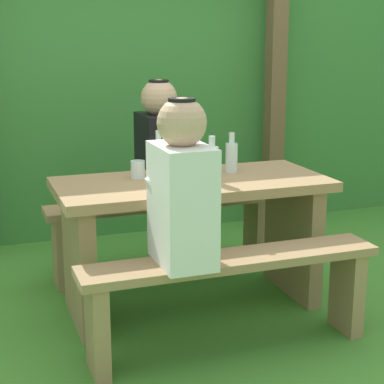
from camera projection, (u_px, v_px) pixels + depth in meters
ground_plane at (192, 306)px, 3.47m from camera, size 12.00×12.00×0.00m
hedge_backdrop at (109, 89)px, 4.99m from camera, size 6.40×1.05×2.04m
pergola_post_right at (275, 100)px, 4.72m from camera, size 0.12×0.12×1.91m
picnic_table at (192, 221)px, 3.36m from camera, size 1.40×0.64×0.70m
bench_near at (231, 284)px, 2.91m from camera, size 1.40×0.24×0.46m
bench_far at (163, 222)px, 3.88m from camera, size 1.40×0.24×0.46m
person_white_shirt at (182, 189)px, 2.73m from camera, size 0.25×0.35×0.72m
person_black_coat at (160, 146)px, 3.76m from camera, size 0.25×0.35×0.72m
drinking_glass at (138, 170)px, 3.32m from camera, size 0.07×0.07×0.09m
bottle_left at (212, 163)px, 3.23m from camera, size 0.07×0.07×0.24m
bottle_right at (159, 159)px, 3.32m from camera, size 0.06×0.06×0.25m
bottle_center at (231, 156)px, 3.46m from camera, size 0.07×0.07×0.22m
cell_phone at (198, 185)px, 3.17m from camera, size 0.13×0.16×0.01m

